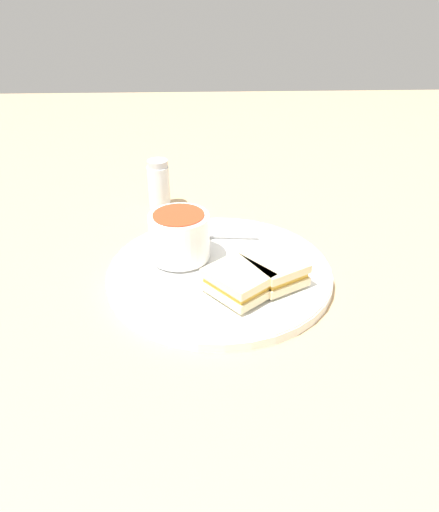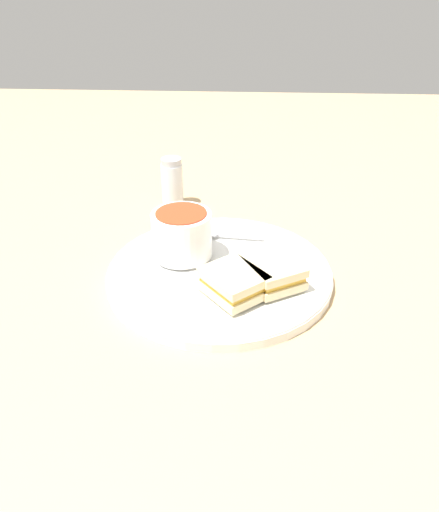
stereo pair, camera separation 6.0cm
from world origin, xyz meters
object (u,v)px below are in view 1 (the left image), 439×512
(spoon, at_px, (207,234))
(sandwich_half_near, at_px, (238,282))
(sandwich_half_far, at_px, (274,269))
(salt_shaker, at_px, (159,185))
(soup_bowl, at_px, (179,236))

(spoon, bearing_deg, sandwich_half_near, 108.56)
(sandwich_half_far, xyz_separation_m, salt_shaker, (0.18, -0.29, 0.01))
(soup_bowl, height_order, salt_shaker, salt_shaker)
(spoon, xyz_separation_m, sandwich_half_far, (-0.09, 0.13, 0.01))
(soup_bowl, relative_size, spoon, 0.83)
(sandwich_half_near, relative_size, sandwich_half_far, 1.02)
(spoon, bearing_deg, sandwich_half_far, 129.95)
(spoon, distance_m, sandwich_half_near, 0.17)
(sandwich_half_far, bearing_deg, spoon, -54.93)
(salt_shaker, bearing_deg, sandwich_half_near, 112.04)
(soup_bowl, relative_size, sandwich_half_far, 0.88)
(sandwich_half_far, bearing_deg, soup_bowl, -26.94)
(soup_bowl, height_order, sandwich_half_near, soup_bowl)
(soup_bowl, bearing_deg, spoon, -124.43)
(soup_bowl, height_order, sandwich_half_far, soup_bowl)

